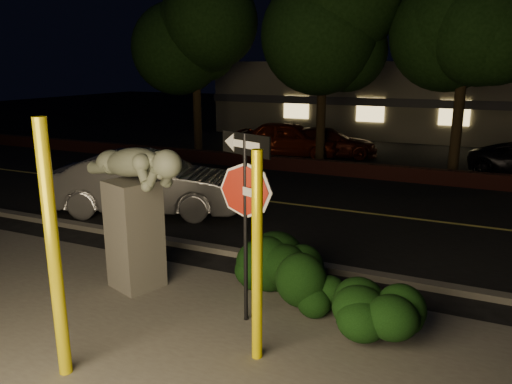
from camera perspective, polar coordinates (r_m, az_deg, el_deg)
ground at (r=16.50m, az=12.19°, el=0.63°), size 90.00×90.00×0.00m
patio at (r=6.92m, az=-9.66°, el=-19.25°), size 14.00×6.00×0.02m
road at (r=13.68m, az=9.41°, el=-2.04°), size 80.00×8.00×0.01m
lane_marking at (r=13.68m, az=9.41°, el=-1.99°), size 80.00×0.12×0.00m
curb at (r=9.97m, az=3.06°, el=-7.82°), size 80.00×0.25×0.12m
brick_wall at (r=17.69m, az=13.16°, el=2.32°), size 40.00×0.35×0.50m
parking_lot at (r=23.26m, az=16.02°, el=4.34°), size 40.00×12.00×0.01m
building at (r=30.93m, az=18.64°, el=10.23°), size 22.00×10.20×4.00m
tree_far_a at (r=21.94m, az=-7.00°, el=18.21°), size 4.60×4.60×7.43m
tree_far_b at (r=19.92m, az=7.85°, el=20.65°), size 5.20×5.20×8.41m
tree_far_c at (r=18.61m, az=23.16°, el=18.93°), size 4.80×4.80×7.84m
yellow_pole_left at (r=6.47m, az=-22.13°, el=-6.53°), size 0.16×0.16×3.26m
yellow_pole_right at (r=6.40m, az=0.13°, el=-7.70°), size 0.14×0.14×2.83m
signpost at (r=7.16m, az=-1.22°, el=0.09°), size 0.92×0.40×2.89m
sculpture at (r=8.69m, az=-13.77°, el=-0.94°), size 2.38×1.36×2.58m
hedge_center at (r=8.64m, az=3.58°, el=-8.10°), size 2.22×1.67×1.05m
hedge_right at (r=7.90m, az=8.83°, el=-10.52°), size 1.63×0.94×1.04m
hedge_far_right at (r=7.34m, az=13.74°, el=-13.25°), size 1.48×1.07×0.94m
silver_sedan at (r=13.38m, az=-12.33°, el=1.00°), size 5.20×3.24×1.62m
parked_car_red at (r=21.45m, az=3.78°, el=6.09°), size 4.59×2.25×1.51m
parked_car_darkred at (r=21.53m, az=8.14°, el=5.63°), size 4.54×2.92×1.22m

